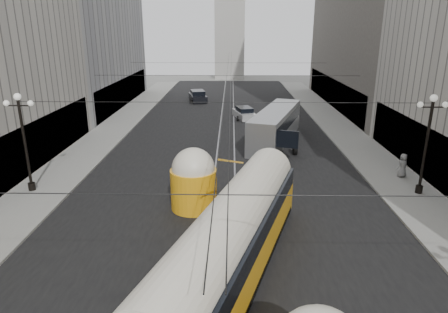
{
  "coord_description": "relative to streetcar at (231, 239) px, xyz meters",
  "views": [
    {
      "loc": [
        0.48,
        -6.01,
        10.36
      ],
      "look_at": [
        0.06,
        15.88,
        3.23
      ],
      "focal_mm": 32.0,
      "sensor_mm": 36.0,
      "label": 1
    }
  ],
  "objects": [
    {
      "name": "catenary",
      "position": [
        -0.38,
        22.61,
        4.03
      ],
      "size": [
        25.0,
        72.0,
        0.23
      ],
      "color": "black",
      "rests_on": "ground"
    },
    {
      "name": "streetcar",
      "position": [
        0.0,
        0.0,
        0.0
      ],
      "size": [
        7.19,
        16.57,
        3.79
      ],
      "color": "#F1A415",
      "rests_on": "ground"
    },
    {
      "name": "city_bus",
      "position": [
        4.14,
        21.58,
        -0.17
      ],
      "size": [
        6.14,
        12.5,
        3.06
      ],
      "color": "gray",
      "rests_on": "ground"
    },
    {
      "name": "road",
      "position": [
        -0.5,
        23.62,
        -1.85
      ],
      "size": [
        20.0,
        85.0,
        0.02
      ],
      "primitive_type": "cube",
      "color": "black",
      "rests_on": "ground"
    },
    {
      "name": "rail_right",
      "position": [
        0.25,
        23.62,
        -1.85
      ],
      "size": [
        0.12,
        85.0,
        0.04
      ],
      "primitive_type": "cube",
      "color": "gray",
      "rests_on": "ground"
    },
    {
      "name": "pedestrian_sidewalk_right",
      "position": [
        12.15,
        12.01,
        -0.84
      ],
      "size": [
        0.97,
        0.8,
        1.72
      ],
      "primitive_type": "imported",
      "rotation": [
        0.0,
        0.0,
        3.54
      ],
      "color": "gray",
      "rests_on": "sidewalk_right"
    },
    {
      "name": "distant_tower",
      "position": [
        -0.5,
        71.12,
        13.12
      ],
      "size": [
        6.0,
        6.0,
        31.36
      ],
      "color": "#B2AFA8",
      "rests_on": "ground"
    },
    {
      "name": "sidewalk_right",
      "position": [
        11.5,
        27.12,
        -1.78
      ],
      "size": [
        4.0,
        72.0,
        0.15
      ],
      "primitive_type": "cube",
      "color": "gray",
      "rests_on": "ground"
    },
    {
      "name": "sidewalk_left",
      "position": [
        -12.5,
        27.12,
        -1.78
      ],
      "size": [
        4.0,
        72.0,
        0.15
      ],
      "primitive_type": "cube",
      "color": "gray",
      "rests_on": "ground"
    },
    {
      "name": "sedan_dark_far",
      "position": [
        -4.95,
        42.99,
        -1.13
      ],
      "size": [
        3.13,
        5.35,
        1.59
      ],
      "color": "black",
      "rests_on": "ground"
    },
    {
      "name": "sedan_white_far",
      "position": [
        1.49,
        31.6,
        -1.24
      ],
      "size": [
        2.86,
        4.61,
        1.35
      ],
      "color": "white",
      "rests_on": "ground"
    },
    {
      "name": "rail_left",
      "position": [
        -1.25,
        23.62,
        -1.85
      ],
      "size": [
        0.12,
        85.0,
        0.04
      ],
      "primitive_type": "cube",
      "color": "gray",
      "rests_on": "ground"
    },
    {
      "name": "lamppost_right_mid",
      "position": [
        12.1,
        9.12,
        1.89
      ],
      "size": [
        1.86,
        0.44,
        6.37
      ],
      "color": "black",
      "rests_on": "sidewalk_right"
    },
    {
      "name": "lamppost_left_mid",
      "position": [
        -13.1,
        9.12,
        1.89
      ],
      "size": [
        1.86,
        0.44,
        6.37
      ],
      "color": "black",
      "rests_on": "sidewalk_left"
    }
  ]
}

